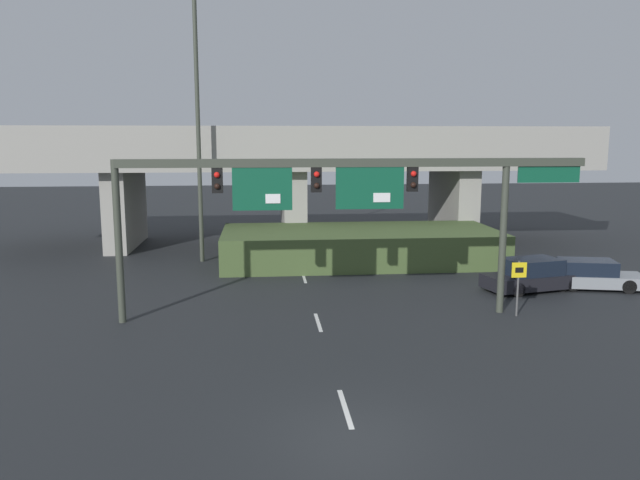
{
  "coord_description": "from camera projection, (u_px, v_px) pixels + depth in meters",
  "views": [
    {
      "loc": [
        -2.11,
        -13.74,
        6.98
      ],
      "look_at": [
        0.0,
        8.43,
        3.32
      ],
      "focal_mm": 35.0,
      "sensor_mm": 36.0,
      "label": 1
    }
  ],
  "objects": [
    {
      "name": "ground_plane",
      "position": [
        354.0,
        435.0,
        14.83
      ],
      "size": [
        160.0,
        160.0,
        0.0
      ],
      "primitive_type": "plane",
      "color": "black"
    },
    {
      "name": "lane_markings",
      "position": [
        310.0,
        297.0,
        27.66
      ],
      "size": [
        0.14,
        25.58,
        0.01
      ],
      "color": "silver",
      "rests_on": "ground"
    },
    {
      "name": "signal_gantry",
      "position": [
        343.0,
        188.0,
        23.83
      ],
      "size": [
        18.18,
        0.44,
        6.2
      ],
      "color": "#383D33",
      "rests_on": "ground"
    },
    {
      "name": "overpass_bridge",
      "position": [
        293.0,
        165.0,
        40.81
      ],
      "size": [
        38.29,
        8.9,
        7.67
      ],
      "color": "gray",
      "rests_on": "ground"
    },
    {
      "name": "highway_light_pole_near",
      "position": [
        198.0,
        109.0,
        34.28
      ],
      "size": [
        0.7,
        0.36,
        16.36
      ],
      "color": "#383D33",
      "rests_on": "ground"
    },
    {
      "name": "parked_sedan_mid_right",
      "position": [
        589.0,
        275.0,
        29.11
      ],
      "size": [
        5.02,
        2.77,
        1.37
      ],
      "rotation": [
        0.0,
        0.0,
        -0.23
      ],
      "color": "gray",
      "rests_on": "ground"
    },
    {
      "name": "speed_limit_sign",
      "position": [
        518.0,
        280.0,
        24.46
      ],
      "size": [
        0.6,
        0.11,
        2.22
      ],
      "color": "#4C4C4C",
      "rests_on": "ground"
    },
    {
      "name": "parked_sedan_near_right",
      "position": [
        533.0,
        276.0,
        28.8
      ],
      "size": [
        5.07,
        2.89,
        1.49
      ],
      "rotation": [
        0.0,
        0.0,
        0.23
      ],
      "color": "black",
      "rests_on": "ground"
    },
    {
      "name": "grass_embankment",
      "position": [
        360.0,
        246.0,
        35.33
      ],
      "size": [
        15.42,
        6.69,
        1.86
      ],
      "color": "#42562D",
      "rests_on": "ground"
    }
  ]
}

